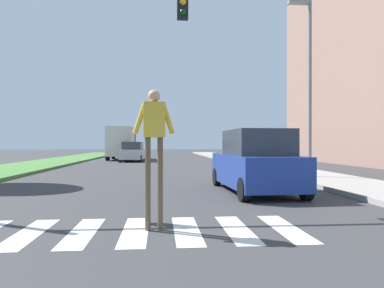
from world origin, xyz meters
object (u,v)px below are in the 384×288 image
sedan_midblock (133,152)px  street_lamp_right (308,72)px  suv_crossing (255,163)px  truck_box_delivery (122,143)px  pedestrian_performer (154,137)px

sedan_midblock → street_lamp_right: bearing=-62.8°
suv_crossing → truck_box_delivery: truck_box_delivery is taller
sedan_midblock → truck_box_delivery: (-1.37, 3.72, 0.85)m
street_lamp_right → sedan_midblock: bearing=117.2°
street_lamp_right → pedestrian_performer: street_lamp_right is taller
suv_crossing → sedan_midblock: bearing=104.7°
street_lamp_right → pedestrian_performer: size_ratio=3.01×
street_lamp_right → suv_crossing: bearing=-131.7°
street_lamp_right → truck_box_delivery: size_ratio=1.21×
pedestrian_performer → street_lamp_right: bearing=53.0°
truck_box_delivery → street_lamp_right: bearing=-64.0°
street_lamp_right → sedan_midblock: size_ratio=1.80×
street_lamp_right → suv_crossing: street_lamp_right is taller
sedan_midblock → truck_box_delivery: bearing=110.2°
suv_crossing → street_lamp_right: bearing=48.3°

